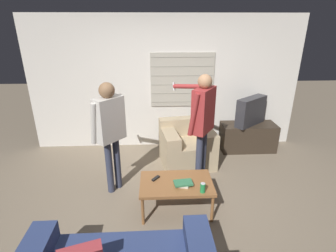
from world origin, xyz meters
name	(u,v)px	position (x,y,z in m)	size (l,w,h in m)	color
ground_plane	(171,206)	(0.00, 0.00, 0.00)	(16.00, 16.00, 0.00)	#7F705B
wall_back	(166,84)	(0.01, 2.03, 1.28)	(5.20, 0.08, 2.55)	silver
armchair_beige	(187,146)	(0.35, 1.22, 0.33)	(1.00, 0.92, 0.78)	tan
coffee_table	(176,185)	(0.06, -0.06, 0.39)	(0.96, 0.60, 0.44)	brown
tv_stand	(248,137)	(1.62, 1.69, 0.27)	(1.05, 0.47, 0.54)	#33281E
tv	(251,111)	(1.62, 1.69, 0.81)	(0.69, 0.60, 0.54)	#2D2D33
person_left_standing	(109,125)	(-0.85, 0.47, 1.06)	(0.50, 0.80, 1.66)	#33384C
person_right_standing	(202,117)	(0.49, 0.61, 1.11)	(0.62, 0.82, 1.73)	#33384C
book_stack	(183,183)	(0.14, -0.13, 0.46)	(0.25, 0.17, 0.05)	beige
soda_can	(203,188)	(0.37, -0.29, 0.50)	(0.07, 0.07, 0.13)	#238E47
spare_remote	(156,178)	(-0.21, 0.03, 0.45)	(0.11, 0.13, 0.02)	black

